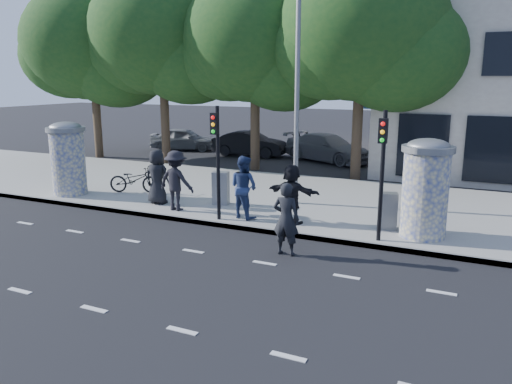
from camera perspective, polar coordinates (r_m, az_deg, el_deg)
The scene contains 25 objects.
ground at distance 11.87m, azimuth -10.78°, elevation -8.76°, with size 120.00×120.00×0.00m, color black.
sidewalk at distance 18.16m, azimuth 3.00°, elevation -0.66°, with size 40.00×8.00×0.15m, color gray.
curb at distance 14.70m, azimuth -2.75°, elevation -3.95°, with size 40.00×0.10×0.16m, color slate.
lane_dash_near at distance 10.32m, azimuth -18.03°, elevation -12.61°, with size 32.00×0.12×0.01m, color silver.
lane_dash_far at distance 12.95m, azimuth -7.17°, elevation -6.74°, with size 32.00×0.12×0.01m, color silver.
ad_column_left at distance 19.39m, azimuth -20.71°, elevation 3.80°, with size 1.36×1.36×2.65m.
ad_column_right at distance 13.95m, azimuth 18.81°, elevation 0.65°, with size 1.36×1.36×2.65m.
traffic_pole_near at distance 14.71m, azimuth -4.49°, elevation 4.66°, with size 0.22×0.31×3.40m.
traffic_pole_far at distance 13.08m, azimuth 14.23°, elevation 3.26°, with size 0.22×0.31×3.40m.
street_lamp at distance 16.57m, azimuth 4.70°, elevation 14.47°, with size 0.25×0.93×8.00m.
tree_far_left at distance 29.03m, azimuth -18.28°, elevation 15.97°, with size 7.20×7.20×9.26m.
tree_mid_left at distance 26.24m, azimuth -10.75°, elevation 17.45°, with size 7.20×7.20×9.57m.
tree_near_left at distance 23.88m, azimuth -0.11°, elevation 17.08°, with size 6.80×6.80×8.97m.
tree_center at distance 21.88m, azimuth 11.99°, elevation 17.85°, with size 7.00×7.00×9.30m.
ped_a at distance 17.15m, azimuth -11.21°, elevation 1.72°, with size 0.90×0.59×1.85m, color black.
ped_c at distance 15.11m, azimuth -1.43°, elevation 0.58°, with size 0.93×0.72×1.91m, color navy.
ped_d at distance 16.19m, azimuth -9.12°, elevation 1.30°, with size 1.25×0.72×1.94m, color black.
ped_f at distance 14.57m, azimuth 4.08°, elevation -0.23°, with size 1.63×0.59×1.76m, color black.
man_road at distance 12.39m, azimuth 3.46°, elevation -3.10°, with size 0.67×0.44×1.85m, color black.
bicycle at distance 19.07m, azimuth -13.74°, elevation 1.38°, with size 1.87×0.65×0.98m, color black.
cabinet_left at distance 16.88m, azimuth -4.05°, elevation 0.47°, with size 0.53×0.38×1.11m, color gray.
cabinet_right at distance 14.55m, azimuth 14.82°, elevation -2.11°, with size 0.50×0.36×1.04m, color slate.
car_left at distance 30.90m, azimuth -8.25°, elevation 6.02°, with size 4.02×1.62×1.37m, color slate.
car_mid at distance 28.34m, azimuth -0.72°, elevation 5.54°, with size 4.16×1.45×1.37m, color black.
car_right at distance 26.74m, azimuth 8.18°, elevation 5.03°, with size 4.95×2.01×1.44m, color slate.
Camera 1 is at (6.53, -8.90, 4.34)m, focal length 35.00 mm.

